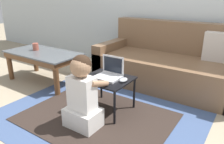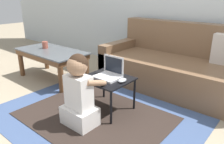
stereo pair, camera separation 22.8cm
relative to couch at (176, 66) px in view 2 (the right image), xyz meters
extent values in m
plane|color=gray|center=(-0.23, -1.23, -0.28)|extent=(16.00, 16.00, 0.00)
cube|color=#3D517A|center=(-0.29, -1.29, -0.28)|extent=(2.04, 1.54, 0.01)
cube|color=#2D231E|center=(-0.29, -1.29, -0.28)|extent=(1.47, 1.11, 0.00)
cube|color=brown|center=(-0.01, -0.06, -0.08)|extent=(1.92, 0.90, 0.40)
cube|color=brown|center=(-0.01, 0.29, 0.34)|extent=(1.92, 0.20, 0.44)
cube|color=brown|center=(-0.89, -0.06, -0.02)|extent=(0.16, 0.90, 0.52)
cube|color=#4C5156|center=(-1.51, -0.92, 0.14)|extent=(1.09, 0.55, 0.02)
cube|color=brown|center=(-1.51, -0.92, 0.10)|extent=(1.05, 0.53, 0.07)
cylinder|color=brown|center=(-2.00, -1.14, -0.08)|extent=(0.07, 0.07, 0.42)
cylinder|color=brown|center=(-1.02, -1.14, -0.08)|extent=(0.07, 0.07, 0.42)
cylinder|color=brown|center=(-2.00, -0.69, -0.08)|extent=(0.07, 0.07, 0.42)
cylinder|color=brown|center=(-1.02, -0.69, -0.08)|extent=(0.07, 0.07, 0.42)
cube|color=black|center=(-0.29, -1.09, 0.08)|extent=(0.50, 0.44, 0.02)
cylinder|color=black|center=(-0.51, -1.29, -0.11)|extent=(0.02, 0.02, 0.36)
cylinder|color=black|center=(-0.06, -1.29, -0.11)|extent=(0.02, 0.02, 0.36)
cylinder|color=black|center=(-0.51, -0.90, -0.11)|extent=(0.02, 0.02, 0.36)
cylinder|color=black|center=(-0.06, -0.90, -0.11)|extent=(0.02, 0.02, 0.36)
cube|color=silver|center=(-0.28, -1.09, 0.10)|extent=(0.26, 0.21, 0.02)
cube|color=silver|center=(-0.28, -1.11, 0.11)|extent=(0.22, 0.13, 0.00)
cube|color=silver|center=(-0.28, -0.99, 0.21)|extent=(0.26, 0.01, 0.20)
cube|color=black|center=(-0.28, -0.99, 0.21)|extent=(0.23, 0.00, 0.16)
ellipsoid|color=#B2B7C1|center=(-0.10, -1.07, 0.11)|extent=(0.07, 0.11, 0.04)
cube|color=silver|center=(-0.29, -1.48, -0.19)|extent=(0.33, 0.24, 0.19)
cube|color=silver|center=(-0.29, -1.48, 0.07)|extent=(0.25, 0.16, 0.32)
sphere|color=#9E7556|center=(-0.29, -1.48, 0.32)|extent=(0.19, 0.19, 0.19)
sphere|color=black|center=(-0.29, -1.47, 0.34)|extent=(0.18, 0.18, 0.18)
cylinder|color=#9E7556|center=(-0.41, -1.36, 0.15)|extent=(0.06, 0.25, 0.13)
cylinder|color=#9E7556|center=(-0.18, -1.36, 0.15)|extent=(0.06, 0.25, 0.13)
cylinder|color=#994C3D|center=(-1.68, -0.89, 0.20)|extent=(0.08, 0.08, 0.10)
camera|label=1|loc=(0.94, -2.82, 0.93)|focal=35.00mm
camera|label=2|loc=(1.13, -2.68, 0.93)|focal=35.00mm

